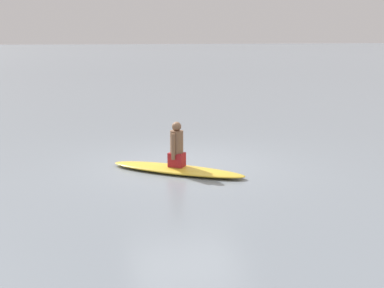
{
  "coord_description": "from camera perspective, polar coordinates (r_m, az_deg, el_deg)",
  "views": [
    {
      "loc": [
        10.59,
        -3.2,
        2.75
      ],
      "look_at": [
        0.68,
        -0.08,
        0.61
      ],
      "focal_mm": 48.6,
      "sensor_mm": 36.0,
      "label": 1
    }
  ],
  "objects": [
    {
      "name": "surfboard",
      "position": [
        10.77,
        -1.67,
        -2.8
      ],
      "size": [
        2.47,
        2.69,
        0.13
      ],
      "primitive_type": "ellipsoid",
      "rotation": [
        0.0,
        0.0,
        -2.29
      ],
      "color": "gold",
      "rests_on": "ground"
    },
    {
      "name": "person_paddler",
      "position": [
        10.66,
        -1.69,
        -0.27
      ],
      "size": [
        0.39,
        0.4,
        0.94
      ],
      "rotation": [
        0.0,
        0.0,
        -2.29
      ],
      "color": "#A51E23",
      "rests_on": "surfboard"
    },
    {
      "name": "ground_plane",
      "position": [
        11.4,
        -0.63,
        -2.32
      ],
      "size": [
        400.0,
        400.0,
        0.0
      ],
      "primitive_type": "plane",
      "color": "gray"
    }
  ]
}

